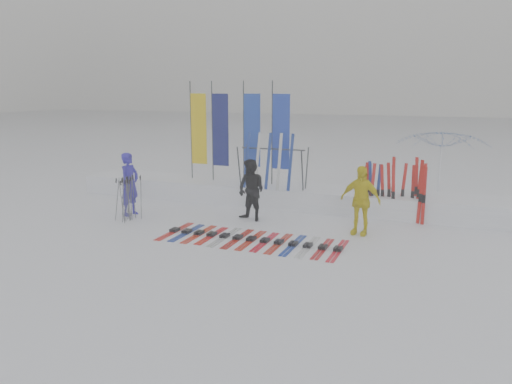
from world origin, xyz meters
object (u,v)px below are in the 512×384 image
at_px(person_blue, 130,184).
at_px(ski_rack, 273,162).
at_px(person_yellow, 360,200).
at_px(ski_row, 251,239).
at_px(tent_canopy, 440,169).
at_px(person_black, 251,190).

distance_m(person_blue, ski_rack, 4.24).
distance_m(person_yellow, ski_row, 2.86).
bearing_deg(tent_canopy, person_blue, -154.39).
relative_size(person_blue, person_yellow, 1.04).
distance_m(tent_canopy, ski_row, 6.48).
xyz_separation_m(person_blue, ski_row, (4.14, -1.04, -0.86)).
xyz_separation_m(person_blue, ski_rack, (3.44, 2.43, 0.49)).
bearing_deg(person_blue, person_yellow, -81.69).
distance_m(person_blue, tent_canopy, 9.05).
relative_size(person_blue, ski_row, 0.41).
bearing_deg(person_blue, person_black, -74.12).
height_order(person_blue, person_yellow, person_blue).
xyz_separation_m(person_blue, person_black, (3.43, 0.71, -0.05)).
xyz_separation_m(person_yellow, ski_rack, (-2.99, 1.96, 0.52)).
relative_size(person_black, tent_canopy, 0.62).
bearing_deg(person_black, ski_rack, 108.01).
bearing_deg(ski_rack, ski_row, -78.54).
xyz_separation_m(person_blue, person_yellow, (6.43, 0.47, -0.04)).
height_order(person_black, tent_canopy, tent_canopy).
relative_size(tent_canopy, ski_row, 0.62).
bearing_deg(person_blue, tent_canopy, -60.27).
distance_m(person_yellow, tent_canopy, 3.86).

